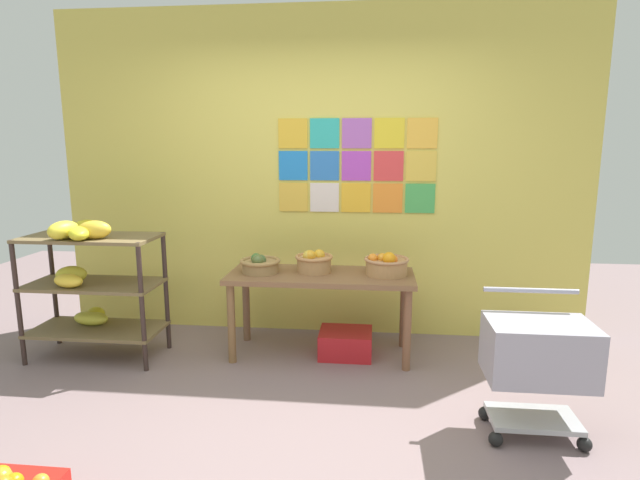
# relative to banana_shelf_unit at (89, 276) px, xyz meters

# --- Properties ---
(ground) EXTENTS (9.44, 9.44, 0.00)m
(ground) POSITION_rel_banana_shelf_unit_xyz_m (1.70, -0.96, -0.66)
(ground) COLOR slate
(back_wall_with_art) EXTENTS (4.54, 0.07, 2.77)m
(back_wall_with_art) POSITION_rel_banana_shelf_unit_xyz_m (1.70, 0.79, 0.73)
(back_wall_with_art) COLOR #D6C654
(back_wall_with_art) RESTS_ON ground
(banana_shelf_unit) EXTENTS (1.00, 0.57, 1.10)m
(banana_shelf_unit) POSITION_rel_banana_shelf_unit_xyz_m (0.00, 0.00, 0.00)
(banana_shelf_unit) COLOR #352622
(banana_shelf_unit) RESTS_ON ground
(display_table) EXTENTS (1.44, 0.57, 0.66)m
(display_table) POSITION_rel_banana_shelf_unit_xyz_m (1.76, 0.24, -0.09)
(display_table) COLOR brown
(display_table) RESTS_ON ground
(fruit_basket_right) EXTENTS (0.30, 0.30, 0.18)m
(fruit_basket_right) POSITION_rel_banana_shelf_unit_xyz_m (1.70, 0.29, 0.09)
(fruit_basket_right) COLOR #AE804F
(fruit_basket_right) RESTS_ON display_table
(fruit_basket_centre) EXTENTS (0.31, 0.31, 0.15)m
(fruit_basket_centre) POSITION_rel_banana_shelf_unit_xyz_m (1.29, 0.23, 0.07)
(fruit_basket_centre) COLOR #9A7849
(fruit_basket_centre) RESTS_ON display_table
(fruit_basket_back_right) EXTENTS (0.34, 0.34, 0.19)m
(fruit_basket_back_right) POSITION_rel_banana_shelf_unit_xyz_m (2.27, 0.26, 0.08)
(fruit_basket_back_right) COLOR #B28150
(fruit_basket_back_right) RESTS_ON display_table
(produce_crate_under_table) EXTENTS (0.41, 0.34, 0.20)m
(produce_crate_under_table) POSITION_rel_banana_shelf_unit_xyz_m (1.96, 0.24, -0.56)
(produce_crate_under_table) COLOR red
(produce_crate_under_table) RESTS_ON ground
(shopping_cart) EXTENTS (0.57, 0.42, 0.81)m
(shopping_cart) POSITION_rel_banana_shelf_unit_xyz_m (3.09, -0.77, -0.18)
(shopping_cart) COLOR black
(shopping_cart) RESTS_ON ground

